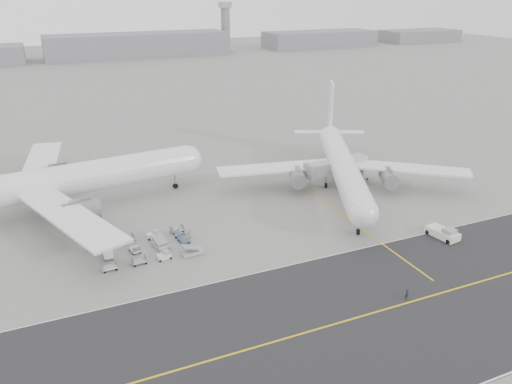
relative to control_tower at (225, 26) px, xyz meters
name	(u,v)px	position (x,y,z in m)	size (l,w,h in m)	color
ground	(214,275)	(-100.00, -265.00, -16.25)	(700.00, 700.00, 0.00)	gray
taxiway	(297,335)	(-94.98, -282.98, -16.24)	(220.00, 59.00, 0.03)	#28282A
horizon_buildings	(123,57)	(-70.00, -5.00, -16.25)	(520.00, 28.00, 28.00)	gray
control_tower	(225,26)	(0.00, 0.00, 0.00)	(7.00, 7.00, 31.25)	gray
airliner_a	(52,183)	(-120.91, -230.82, -10.03)	(62.58, 61.59, 21.62)	white
airliner_b	(342,165)	(-62.74, -242.53, -10.75)	(50.94, 52.18, 19.11)	white
pushback_tug	(443,233)	(-58.68, -269.59, -15.36)	(3.65, 7.69, 2.17)	silver
jet_bridge	(337,167)	(-62.68, -240.55, -11.91)	(16.69, 5.13, 6.23)	gray
gse_cluster	(147,250)	(-107.92, -253.21, -16.25)	(20.29, 15.43, 1.80)	#A1A1A6
stray_dolly	(183,238)	(-101.10, -251.26, -16.25)	(1.54, 2.50, 1.54)	silver
ground_crew_a	(407,294)	(-76.88, -282.14, -15.42)	(0.61, 0.40, 1.67)	black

